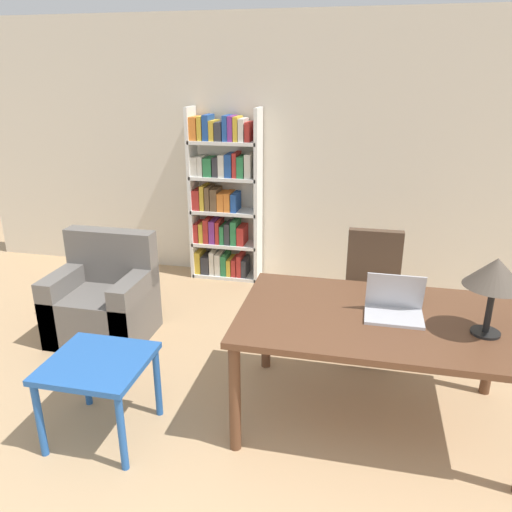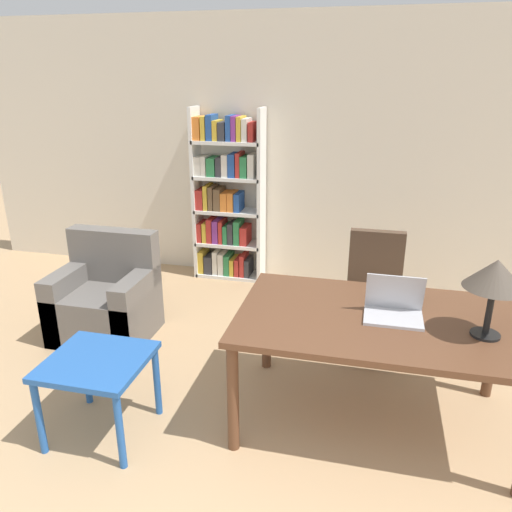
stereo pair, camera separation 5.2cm
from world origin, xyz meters
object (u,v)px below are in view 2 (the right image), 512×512
at_px(table_lamp, 496,276).
at_px(armchair, 106,302).
at_px(bookshelf, 226,199).
at_px(office_chair, 373,300).
at_px(desk, 377,329).
at_px(laptop, 394,308).
at_px(side_table_blue, 98,370).

bearing_deg(table_lamp, armchair, 165.30).
bearing_deg(bookshelf, office_chair, -37.43).
bearing_deg(desk, laptop, 15.12).
bearing_deg(office_chair, armchair, -172.22).
bearing_deg(desk, side_table_blue, -162.47).
relative_size(table_lamp, office_chair, 0.47).
bearing_deg(side_table_blue, bookshelf, 89.70).
distance_m(desk, office_chair, 0.97).
distance_m(laptop, armchair, 2.44).
bearing_deg(table_lamp, laptop, 166.62).
bearing_deg(bookshelf, armchair, -112.34).
bearing_deg(laptop, table_lamp, -13.38).
distance_m(armchair, bookshelf, 1.73).
height_order(desk, office_chair, office_chair).
bearing_deg(office_chair, side_table_blue, -137.63).
xyz_separation_m(laptop, office_chair, (-0.11, 0.92, -0.38)).
bearing_deg(laptop, bookshelf, 128.47).
relative_size(table_lamp, armchair, 0.52).
xyz_separation_m(desk, office_chair, (-0.03, 0.94, -0.25)).
height_order(armchair, bookshelf, bookshelf).
distance_m(desk, armchair, 2.34).
bearing_deg(side_table_blue, desk, 17.53).
relative_size(desk, office_chair, 1.76).
bearing_deg(desk, armchair, 163.95).
relative_size(desk, table_lamp, 3.74).
distance_m(desk, table_lamp, 0.74).
relative_size(laptop, table_lamp, 0.75).
distance_m(laptop, bookshelf, 2.72).
relative_size(laptop, armchair, 0.39).
xyz_separation_m(table_lamp, armchair, (-2.81, 0.74, -0.81)).
bearing_deg(armchair, table_lamp, -14.70).
height_order(desk, armchair, armchair).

